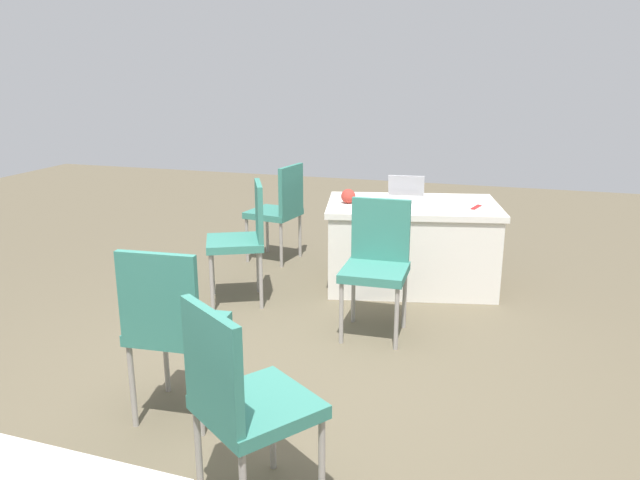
{
  "coord_description": "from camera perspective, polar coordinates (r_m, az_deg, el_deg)",
  "views": [
    {
      "loc": [
        -1.15,
        2.95,
        1.85
      ],
      "look_at": [
        -0.16,
        -0.28,
        0.9
      ],
      "focal_mm": 34.83,
      "sensor_mm": 36.0,
      "label": 1
    }
  ],
  "objects": [
    {
      "name": "chair_near_front",
      "position": [
        4.37,
        5.24,
        -1.75
      ],
      "size": [
        0.45,
        0.45,
        0.95
      ],
      "rotation": [
        0.0,
        0.0,
        0.03
      ],
      "color": "#9E9993",
      "rests_on": "ground"
    },
    {
      "name": "yarn_ball",
      "position": [
        5.26,
        2.61,
        4.05
      ],
      "size": [
        0.12,
        0.12,
        0.12
      ],
      "primitive_type": "sphere",
      "color": "#B2382D",
      "rests_on": "table_foreground"
    },
    {
      "name": "chair_by_pillar",
      "position": [
        6.01,
        -3.72,
        3.08
      ],
      "size": [
        0.5,
        0.5,
        0.95
      ],
      "rotation": [
        0.0,
        0.0,
        4.55
      ],
      "color": "#9E9993",
      "rests_on": "ground"
    },
    {
      "name": "chair_back_row",
      "position": [
        3.34,
        -13.45,
        -7.28
      ],
      "size": [
        0.47,
        0.47,
        0.98
      ],
      "rotation": [
        0.0,
        0.0,
        3.21
      ],
      "color": "#9E9993",
      "rests_on": "ground"
    },
    {
      "name": "scissors_red",
      "position": [
        5.26,
        14.15,
        2.95
      ],
      "size": [
        0.08,
        0.18,
        0.01
      ],
      "primitive_type": "cube",
      "rotation": [
        0.0,
        0.0,
        1.31
      ],
      "color": "red",
      "rests_on": "table_foreground"
    },
    {
      "name": "ground_plane",
      "position": [
        3.67,
        -3.76,
        -14.62
      ],
      "size": [
        14.4,
        14.4,
        0.0
      ],
      "primitive_type": "plane",
      "color": "brown"
    },
    {
      "name": "chair_tucked_left",
      "position": [
        2.61,
        -7.16,
        -14.09
      ],
      "size": [
        0.61,
        0.61,
        0.96
      ],
      "rotation": [
        0.0,
        0.0,
        2.52
      ],
      "color": "#9E9993",
      "rests_on": "ground"
    },
    {
      "name": "chair_aisle",
      "position": [
        4.96,
        -7.04,
        0.57
      ],
      "size": [
        0.59,
        0.59,
        0.98
      ],
      "rotation": [
        0.0,
        0.0,
        -1.12
      ],
      "color": "#9E9993",
      "rests_on": "ground"
    },
    {
      "name": "table_foreground",
      "position": [
        5.41,
        8.37,
        -0.39
      ],
      "size": [
        1.6,
        1.19,
        0.73
      ],
      "rotation": [
        0.0,
        0.0,
        0.21
      ],
      "color": "silver",
      "rests_on": "ground"
    },
    {
      "name": "laptop_silver",
      "position": [
        5.43,
        7.84,
        4.04
      ],
      "size": [
        0.35,
        0.32,
        0.21
      ],
      "rotation": [
        0.0,
        0.0,
        0.11
      ],
      "color": "silver",
      "rests_on": "table_foreground"
    }
  ]
}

